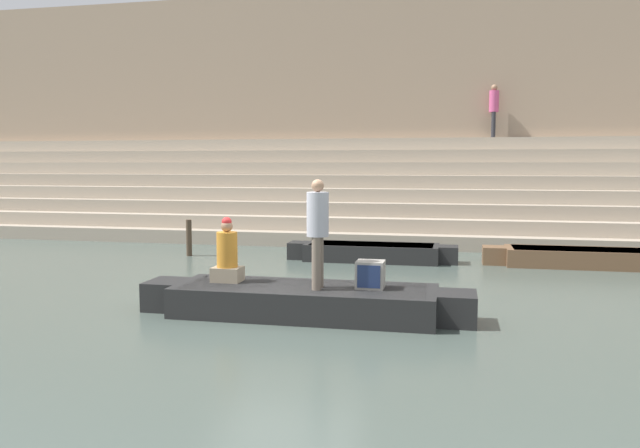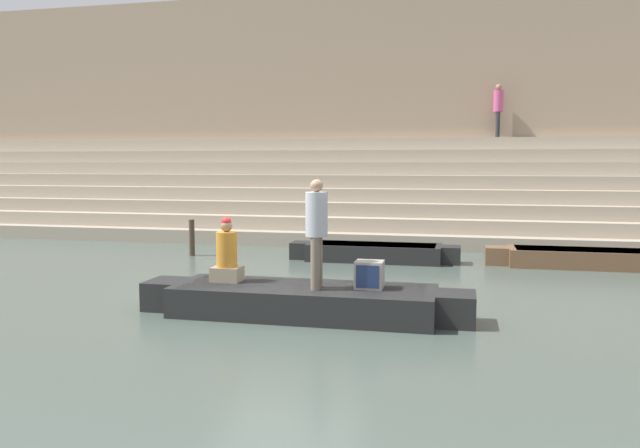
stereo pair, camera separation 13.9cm
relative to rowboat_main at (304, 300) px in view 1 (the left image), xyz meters
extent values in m
plane|color=#47544C|center=(-0.48, 0.74, -0.26)|extent=(120.00, 120.00, 0.00)
cube|color=tan|center=(-0.48, 10.28, -0.05)|extent=(36.00, 4.50, 0.42)
cube|color=#B2A28D|center=(-0.48, 10.56, 0.37)|extent=(36.00, 3.94, 0.42)
cube|color=tan|center=(-0.48, 10.84, 0.78)|extent=(36.00, 3.38, 0.42)
cube|color=#B2A28D|center=(-0.48, 11.13, 1.20)|extent=(36.00, 2.81, 0.42)
cube|color=tan|center=(-0.48, 11.41, 1.62)|extent=(36.00, 2.25, 0.42)
cube|color=#B2A28D|center=(-0.48, 11.69, 2.04)|extent=(36.00, 1.69, 0.42)
cube|color=tan|center=(-0.48, 11.97, 2.45)|extent=(36.00, 1.13, 0.42)
cube|color=#B2A28D|center=(-0.48, 12.25, 2.87)|extent=(36.00, 0.56, 0.42)
cube|color=tan|center=(-0.48, 13.13, 4.01)|extent=(34.20, 1.20, 8.54)
cube|color=brown|center=(-0.48, 12.51, 0.04)|extent=(34.20, 0.12, 0.60)
cube|color=black|center=(0.00, 0.00, -0.02)|extent=(4.25, 1.40, 0.48)
cube|color=#2D2D2D|center=(0.00, 0.00, 0.20)|extent=(3.91, 1.30, 0.05)
cube|color=black|center=(2.42, 0.00, -0.02)|extent=(0.59, 0.77, 0.48)
cube|color=black|center=(-2.42, 0.00, -0.02)|extent=(0.59, 0.77, 0.48)
cylinder|color=olive|center=(-0.64, 0.80, 0.13)|extent=(2.29, 0.04, 0.04)
cylinder|color=#756656|center=(0.25, -0.05, 0.65)|extent=(0.15, 0.15, 0.84)
cylinder|color=#756656|center=(0.25, -0.24, 0.65)|extent=(0.15, 0.15, 0.84)
cylinder|color=#B2B2BC|center=(0.25, -0.14, 1.41)|extent=(0.35, 0.35, 0.70)
sphere|color=#9E7556|center=(0.25, -0.14, 1.86)|extent=(0.20, 0.20, 0.20)
cube|color=gray|center=(-1.37, 0.13, 0.35)|extent=(0.49, 0.38, 0.24)
cylinder|color=orange|center=(-1.37, 0.13, 0.77)|extent=(0.35, 0.35, 0.59)
sphere|color=#9E7556|center=(-1.37, 0.13, 1.16)|extent=(0.20, 0.20, 0.20)
sphere|color=red|center=(-1.37, 0.13, 1.23)|extent=(0.17, 0.17, 0.17)
cube|color=#9E998E|center=(1.07, 0.08, 0.45)|extent=(0.44, 0.39, 0.44)
cube|color=navy|center=(1.07, -0.12, 0.45)|extent=(0.36, 0.02, 0.36)
cube|color=brown|center=(5.56, 6.09, -0.04)|extent=(3.91, 1.15, 0.43)
cube|color=#2D2D2D|center=(5.56, 6.09, 0.15)|extent=(3.59, 1.05, 0.05)
cube|color=brown|center=(3.33, 6.09, -0.04)|extent=(0.55, 0.63, 0.43)
cube|color=black|center=(0.32, 5.93, -0.04)|extent=(3.36, 1.15, 0.43)
cube|color=#2D2D2D|center=(0.32, 5.93, 0.15)|extent=(3.09, 1.05, 0.05)
cube|color=black|center=(2.23, 5.93, -0.04)|extent=(0.47, 0.63, 0.43)
cube|color=black|center=(-1.59, 5.93, -0.04)|extent=(0.47, 0.63, 0.43)
cylinder|color=#473828|center=(-4.57, 5.75, 0.23)|extent=(0.15, 0.15, 0.97)
cylinder|color=#28282D|center=(3.58, 12.34, 3.50)|extent=(0.13, 0.13, 0.85)
cylinder|color=#28282D|center=(3.58, 12.16, 3.50)|extent=(0.13, 0.13, 0.85)
cylinder|color=#C64C7F|center=(3.58, 12.25, 4.28)|extent=(0.32, 0.32, 0.71)
sphere|color=#9E7556|center=(3.58, 12.25, 4.74)|extent=(0.20, 0.20, 0.20)
camera|label=1|loc=(2.35, -9.67, 2.21)|focal=35.00mm
camera|label=2|loc=(2.49, -9.64, 2.21)|focal=35.00mm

